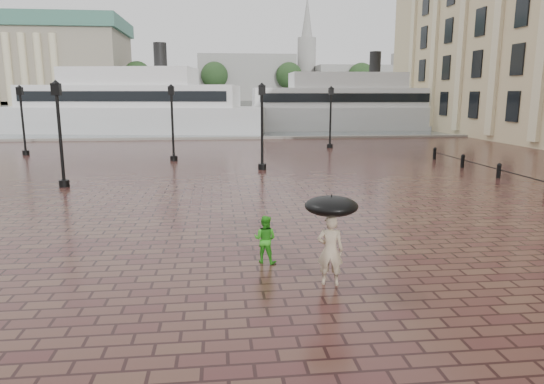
{
  "coord_description": "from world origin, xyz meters",
  "views": [
    {
      "loc": [
        0.69,
        -11.54,
        3.95
      ],
      "look_at": [
        2.08,
        0.98,
        1.4
      ],
      "focal_mm": 32.0,
      "sensor_mm": 36.0,
      "label": 1
    }
  ],
  "objects_px": {
    "street_lamps": "(179,122)",
    "child_pedestrian": "(265,239)",
    "ferry_near": "(131,106)",
    "ferry_far": "(346,106)",
    "adult_pedestrian": "(330,250)"
  },
  "relations": [
    {
      "from": "street_lamps",
      "to": "ferry_near",
      "type": "bearing_deg",
      "value": 105.92
    },
    {
      "from": "street_lamps",
      "to": "child_pedestrian",
      "type": "distance_m",
      "value": 18.55
    },
    {
      "from": "adult_pedestrian",
      "to": "ferry_near",
      "type": "height_order",
      "value": "ferry_near"
    },
    {
      "from": "street_lamps",
      "to": "ferry_near",
      "type": "relative_size",
      "value": 0.76
    },
    {
      "from": "street_lamps",
      "to": "child_pedestrian",
      "type": "height_order",
      "value": "street_lamps"
    },
    {
      "from": "adult_pedestrian",
      "to": "ferry_near",
      "type": "bearing_deg",
      "value": -60.18
    },
    {
      "from": "child_pedestrian",
      "to": "ferry_near",
      "type": "height_order",
      "value": "ferry_near"
    },
    {
      "from": "ferry_near",
      "to": "street_lamps",
      "type": "bearing_deg",
      "value": -63.78
    },
    {
      "from": "street_lamps",
      "to": "adult_pedestrian",
      "type": "bearing_deg",
      "value": -76.93
    },
    {
      "from": "ferry_near",
      "to": "ferry_far",
      "type": "bearing_deg",
      "value": 15.5
    },
    {
      "from": "street_lamps",
      "to": "ferry_near",
      "type": "xyz_separation_m",
      "value": [
        -6.6,
        23.15,
        0.4
      ]
    },
    {
      "from": "child_pedestrian",
      "to": "ferry_near",
      "type": "distance_m",
      "value": 42.55
    },
    {
      "from": "street_lamps",
      "to": "child_pedestrian",
      "type": "bearing_deg",
      "value": -79.55
    },
    {
      "from": "ferry_far",
      "to": "adult_pedestrian",
      "type": "bearing_deg",
      "value": -104.57
    },
    {
      "from": "street_lamps",
      "to": "child_pedestrian",
      "type": "xyz_separation_m",
      "value": [
        3.35,
        -18.16,
        -1.75
      ]
    }
  ]
}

